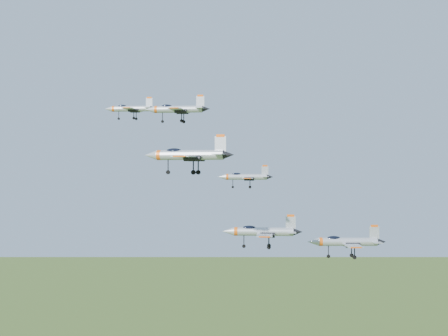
{
  "coord_description": "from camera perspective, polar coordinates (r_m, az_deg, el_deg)",
  "views": [
    {
      "loc": [
        11.18,
        -113.37,
        142.04
      ],
      "look_at": [
        7.35,
        -1.23,
        142.15
      ],
      "focal_mm": 50.0,
      "sensor_mm": 36.0,
      "label": 1
    }
  ],
  "objects": [
    {
      "name": "jet_left_low",
      "position": [
        123.18,
        1.91,
        -0.8
      ],
      "size": [
        10.93,
        8.96,
        2.93
      ],
      "rotation": [
        0.0,
        0.0,
        -0.0
      ],
      "color": "#A6ADB3"
    },
    {
      "name": "jet_trail",
      "position": [
        112.86,
        11.05,
        -6.62
      ],
      "size": [
        13.99,
        11.52,
        3.75
      ],
      "rotation": [
        0.0,
        0.0,
        0.03
      ],
      "color": "#A6ADB3"
    },
    {
      "name": "jet_right_low",
      "position": [
        103.58,
        3.42,
        -5.8
      ],
      "size": [
        13.3,
        10.97,
        3.56
      ],
      "rotation": [
        0.0,
        0.0,
        -0.05
      ],
      "color": "#A6ADB3"
    },
    {
      "name": "jet_lead",
      "position": [
        132.76,
        -8.59,
        5.4
      ],
      "size": [
        11.3,
        9.36,
        3.02
      ],
      "rotation": [
        0.0,
        0.0,
        -0.08
      ],
      "color": "#A6ADB3"
    },
    {
      "name": "jet_left_high",
      "position": [
        116.54,
        -4.37,
        5.4
      ],
      "size": [
        12.31,
        10.21,
        3.29
      ],
      "rotation": [
        0.0,
        0.0,
        -0.09
      ],
      "color": "#A6ADB3"
    },
    {
      "name": "jet_right_high",
      "position": [
        91.23,
        -3.38,
        1.22
      ],
      "size": [
        13.7,
        11.54,
        3.68
      ],
      "rotation": [
        0.0,
        0.0,
        -0.21
      ],
      "color": "#A6ADB3"
    }
  ]
}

